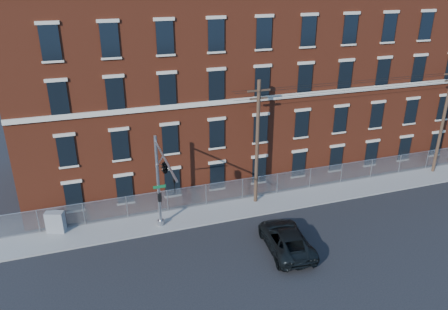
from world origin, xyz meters
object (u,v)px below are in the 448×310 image
Objects in this scene: utility_pole_near at (257,141)px; utility_cabinet at (55,222)px; pickup_truck at (286,239)px; traffic_signal_mast at (163,173)px.

utility_pole_near reaches higher than utility_cabinet.
pickup_truck is at bearing -5.84° from utility_cabinet.
utility_pole_near is 1.77× the size of pickup_truck.
utility_pole_near reaches higher than traffic_signal_mast.
utility_cabinet is at bearing -19.81° from pickup_truck.
utility_pole_near is 8.07m from pickup_truck.
utility_cabinet is (-15.25, 0.40, -4.43)m from utility_pole_near.
traffic_signal_mast is at bearing -17.62° from pickup_truck.
utility_pole_near is at bearing 18.26° from utility_cabinet.
pickup_truck is 3.58× the size of utility_cabinet.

